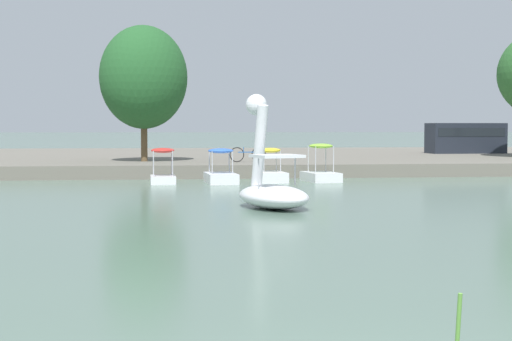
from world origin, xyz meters
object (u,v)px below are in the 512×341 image
Objects in this scene: pedal_boat_blue at (221,173)px; parked_van at (466,137)px; swan_boat at (271,185)px; pedal_boat_yellow at (270,173)px; pedal_boat_lime at (321,170)px; tree_broadleaf_right at (144,77)px; pedal_boat_red at (163,171)px; bicycle_parked at (248,154)px.

parked_van is at bearing 43.71° from pedal_boat_blue.
swan_boat is 1.58× the size of pedal_boat_yellow.
pedal_boat_lime is 19.67m from parked_van.
pedal_boat_blue is 0.36× the size of tree_broadleaf_right.
pedal_boat_yellow is at bearing 2.80° from pedal_boat_red.
pedal_boat_blue is at bearing -136.29° from parked_van.
parked_van reaches higher than pedal_boat_lime.
parked_van is (19.67, 9.14, -2.97)m from tree_broadleaf_right.
pedal_boat_lime is 10.39m from tree_broadleaf_right.
pedal_boat_lime is 1.19× the size of pedal_boat_red.
pedal_boat_lime is 1.05× the size of pedal_boat_yellow.
pedal_boat_yellow is at bearing -175.50° from pedal_boat_lime.
pedal_boat_yellow is 2.06m from pedal_boat_blue.
parked_van is at bearing 46.82° from pedal_boat_yellow.
swan_boat is at bearing -109.02° from pedal_boat_lime.
parked_van is at bearing 57.98° from swan_boat.
parked_van is (12.36, 15.25, 1.16)m from pedal_boat_lime.
tree_broadleaf_right is (-3.85, 16.15, 3.95)m from swan_boat.
tree_broadleaf_right is at bearing 97.73° from pedal_boat_red.
tree_broadleaf_right reaches higher than swan_boat.
pedal_boat_blue is 1.32× the size of bicycle_parked.
pedal_boat_red is at bearing 107.11° from swan_boat.
pedal_boat_lime is at bearing 4.50° from pedal_boat_yellow.
pedal_boat_blue is 0.48× the size of parked_van.
bicycle_parked is at bearing 72.83° from pedal_boat_blue.
pedal_boat_red is (-2.29, 0.14, 0.09)m from pedal_boat_blue.
pedal_boat_yellow is (-2.12, -0.17, -0.07)m from pedal_boat_lime.
swan_boat is 17.07m from tree_broadleaf_right.
tree_broadleaf_right is (-0.88, 6.49, 4.09)m from pedal_boat_red.
pedal_boat_blue is at bearing -64.46° from tree_broadleaf_right.
pedal_boat_red is 7.72m from tree_broadleaf_right.
pedal_boat_blue is at bearing -172.85° from pedal_boat_lime.
pedal_boat_lime is 0.45× the size of parked_van.
bicycle_parked is (-2.47, 4.89, 0.50)m from pedal_boat_lime.
tree_broadleaf_right reaches higher than pedal_boat_yellow.
pedal_boat_red is at bearing -177.20° from pedal_boat_yellow.
parked_van is (14.83, 10.37, 0.67)m from bicycle_parked.
pedal_boat_lime is at bearing 3.36° from pedal_boat_red.
pedal_boat_yellow reaches higher than bicycle_parked.
tree_broadleaf_right is 1.34× the size of parked_van.
bicycle_parked is at bearing 94.06° from pedal_boat_yellow.
tree_broadleaf_right reaches higher than pedal_boat_red.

